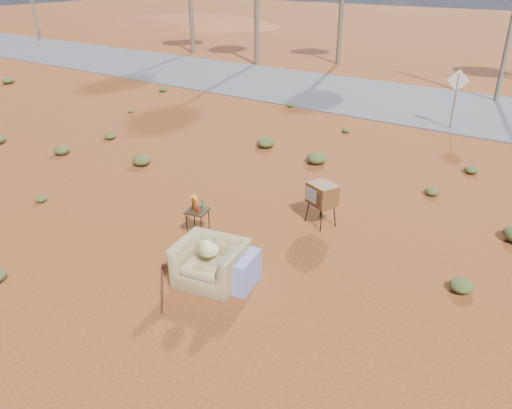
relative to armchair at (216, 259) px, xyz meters
The scene contains 9 objects.
ground 0.93m from the armchair, 135.12° to the left, with size 140.00×140.00×0.00m, color brown.
highway 15.57m from the armchair, 92.03° to the left, with size 140.00×7.00×0.04m, color #565659.
dirt_mound 46.12m from the armchair, 131.49° to the left, with size 26.00×18.00×2.00m, color #9C5025.
armchair is the anchor object (origin of this frame).
tv_unit 3.28m from the armchair, 80.86° to the left, with size 0.77×0.71×1.01m.
side_table 1.89m from the armchair, 141.62° to the left, with size 0.55×0.55×0.93m.
rusty_bar 1.14m from the armchair, 133.37° to the right, with size 0.04×0.04×1.60m, color #4C2014.
road_sign 12.62m from the armchair, 85.68° to the left, with size 0.78×0.06×2.19m.
scrub_patch 5.16m from the armchair, 105.51° to the left, with size 17.49×8.07×0.33m.
Camera 1 is at (5.73, -6.70, 5.51)m, focal length 35.00 mm.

